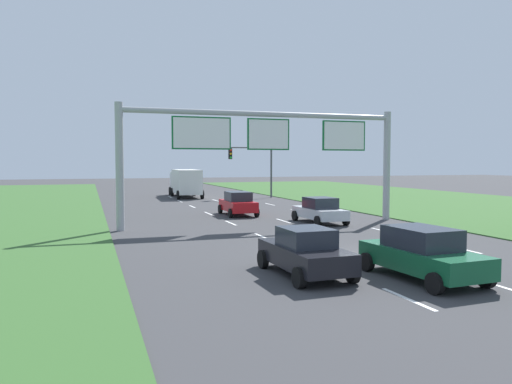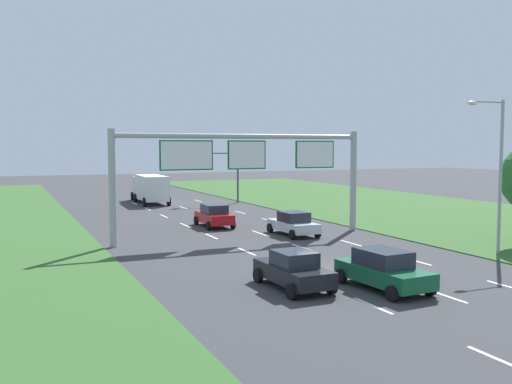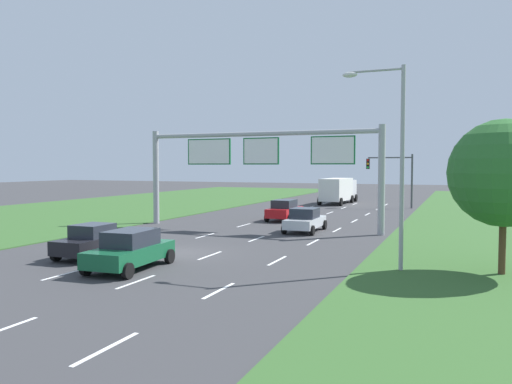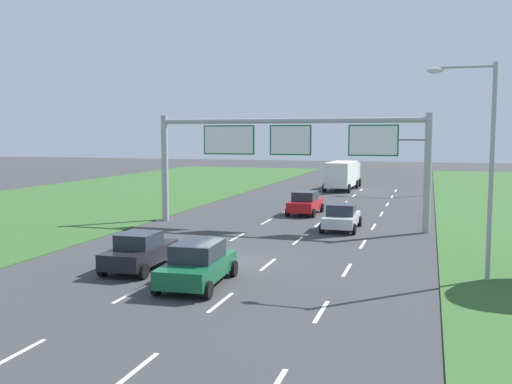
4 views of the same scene
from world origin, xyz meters
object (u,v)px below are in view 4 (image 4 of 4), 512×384
car_far_ahead (342,217)px  box_truck (343,174)px  car_mid_lane (305,203)px  street_lamp (482,152)px  traffic_light_mast (407,154)px  car_lead_silver (140,251)px  car_near_red (198,264)px  sign_gantry (289,148)px

car_far_ahead → box_truck: 25.75m
car_mid_lane → box_truck: box_truck is taller
car_mid_lane → box_truck: bearing=91.5°
street_lamp → box_truck: bearing=106.4°
car_far_ahead → traffic_light_mast: bearing=81.4°
car_mid_lane → car_lead_silver: bearing=-98.7°
box_truck → traffic_light_mast: (6.58, -3.73, 2.23)m
car_near_red → sign_gantry: size_ratio=0.26×
car_lead_silver → traffic_light_mast: 35.97m
car_mid_lane → car_far_ahead: bearing=-58.3°
car_mid_lane → traffic_light_mast: (6.45, 15.82, 3.03)m
car_near_red → car_lead_silver: 3.75m
car_mid_lane → street_lamp: bearing=-56.5°
box_truck → traffic_light_mast: 7.88m
car_lead_silver → traffic_light_mast: bearing=73.0°
car_near_red → sign_gantry: sign_gantry is taller
car_lead_silver → street_lamp: size_ratio=0.49×
car_lead_silver → box_truck: (3.09, 38.24, 0.85)m
car_mid_lane → car_far_ahead: (3.50, -5.93, -0.05)m
car_near_red → car_mid_lane: (-0.14, 20.35, 0.00)m
car_far_ahead → street_lamp: size_ratio=0.51×
car_near_red → car_far_ahead: (3.36, 14.42, -0.05)m
car_near_red → car_far_ahead: car_near_red is taller
car_near_red → street_lamp: (10.30, 3.90, 4.24)m
car_near_red → traffic_light_mast: traffic_light_mast is taller
sign_gantry → traffic_light_mast: sign_gantry is taller
car_near_red → car_far_ahead: bearing=73.4°
car_near_red → car_lead_silver: size_ratio=1.09×
car_near_red → traffic_light_mast: bearing=76.7°
car_lead_silver → car_mid_lane: (3.23, 18.69, 0.05)m
traffic_light_mast → street_lamp: size_ratio=0.66×
box_truck → sign_gantry: sign_gantry is taller
traffic_light_mast → car_far_ahead: bearing=-97.7°
box_truck → street_lamp: size_ratio=1.01×
traffic_light_mast → street_lamp: (3.99, -32.27, 1.21)m
car_lead_silver → car_mid_lane: car_mid_lane is taller
car_far_ahead → traffic_light_mast: 22.16m
car_far_ahead → car_lead_silver: bearing=-118.7°
car_lead_silver → car_mid_lane: 18.96m
car_near_red → car_far_ahead: 14.81m
box_truck → traffic_light_mast: traffic_light_mast is taller
car_near_red → street_lamp: size_ratio=0.53×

